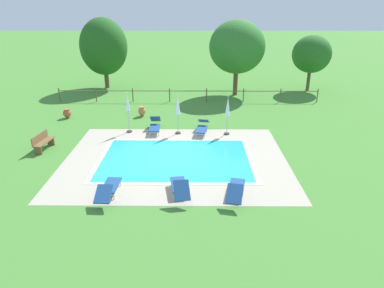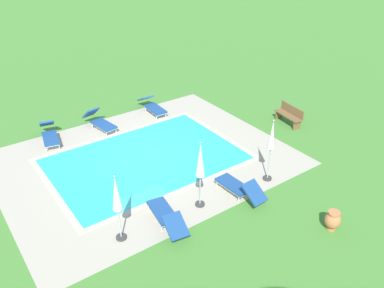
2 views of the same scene
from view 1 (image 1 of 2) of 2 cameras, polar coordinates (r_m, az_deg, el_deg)
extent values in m
plane|color=#478433|center=(17.49, -2.69, -2.43)|extent=(160.00, 160.00, 0.00)
cube|color=#B2A893|center=(17.49, -2.69, -2.42)|extent=(10.95, 8.64, 0.01)
cube|color=#2DB7C6|center=(17.49, -2.69, -2.42)|extent=(7.21, 4.91, 0.01)
cube|color=#C0B59F|center=(19.85, -2.31, 0.70)|extent=(7.69, 0.24, 0.01)
cube|color=#C0B59F|center=(15.19, -3.18, -6.46)|extent=(7.69, 0.24, 0.01)
cube|color=#C0B59F|center=(17.68, 9.47, -2.41)|extent=(0.24, 4.91, 0.01)
cube|color=#C0B59F|center=(18.07, -14.58, -2.30)|extent=(0.24, 4.91, 0.01)
cube|color=navy|center=(20.55, 1.54, 2.39)|extent=(0.80, 1.38, 0.07)
cube|color=navy|center=(21.45, 1.93, 3.76)|extent=(0.72, 0.87, 0.43)
cube|color=silver|center=(20.57, 1.54, 2.24)|extent=(0.76, 1.35, 0.04)
cylinder|color=silver|center=(20.07, 2.03, 1.35)|extent=(0.04, 0.04, 0.28)
cylinder|color=silver|center=(20.13, 0.59, 1.43)|extent=(0.04, 0.04, 0.28)
cylinder|color=silver|center=(21.10, 2.43, 2.40)|extent=(0.04, 0.04, 0.28)
cylinder|color=silver|center=(21.16, 1.06, 2.48)|extent=(0.04, 0.04, 0.28)
cube|color=navy|center=(14.44, 7.26, -6.86)|extent=(0.85, 1.39, 0.07)
cube|color=navy|center=(13.46, 6.90, -8.04)|extent=(0.74, 0.85, 0.52)
cube|color=silver|center=(14.47, 7.25, -7.05)|extent=(0.82, 1.36, 0.04)
cylinder|color=silver|center=(15.03, 6.45, -6.35)|extent=(0.04, 0.04, 0.28)
cylinder|color=silver|center=(15.00, 8.40, -6.52)|extent=(0.04, 0.04, 0.28)
cylinder|color=silver|center=(14.07, 5.97, -8.47)|extent=(0.04, 0.04, 0.28)
cylinder|color=silver|center=(14.04, 8.06, -8.65)|extent=(0.04, 0.04, 0.28)
cube|color=navy|center=(14.79, -13.02, -6.55)|extent=(0.66, 1.32, 0.07)
cube|color=navy|center=(13.85, -14.19, -7.87)|extent=(0.63, 0.80, 0.45)
cube|color=silver|center=(14.82, -13.00, -6.74)|extent=(0.62, 1.30, 0.04)
cylinder|color=silver|center=(15.40, -13.35, -6.10)|extent=(0.04, 0.04, 0.28)
cylinder|color=silver|center=(15.27, -11.50, -6.19)|extent=(0.04, 0.04, 0.28)
cylinder|color=silver|center=(14.49, -14.51, -8.15)|extent=(0.04, 0.04, 0.28)
cylinder|color=silver|center=(14.35, -12.54, -8.27)|extent=(0.04, 0.04, 0.28)
cube|color=navy|center=(14.49, -2.16, -6.58)|extent=(0.81, 1.38, 0.07)
cube|color=navy|center=(13.51, -1.67, -7.54)|extent=(0.70, 0.78, 0.60)
cube|color=silver|center=(14.51, -2.16, -6.77)|extent=(0.77, 1.35, 0.04)
cylinder|color=silver|center=(15.03, -3.39, -6.23)|extent=(0.04, 0.04, 0.28)
cylinder|color=silver|center=(15.08, -1.45, -6.09)|extent=(0.04, 0.04, 0.28)
cylinder|color=silver|center=(14.07, -2.92, -8.35)|extent=(0.04, 0.04, 0.28)
cylinder|color=silver|center=(14.13, -0.84, -8.20)|extent=(0.04, 0.04, 0.28)
cube|color=navy|center=(20.90, -6.08, 2.61)|extent=(0.66, 1.33, 0.07)
cube|color=navy|center=(21.76, -5.95, 4.08)|extent=(0.63, 0.76, 0.53)
cube|color=silver|center=(20.92, -6.07, 2.47)|extent=(0.63, 1.30, 0.04)
cylinder|color=silver|center=(20.42, -5.43, 1.64)|extent=(0.04, 0.04, 0.28)
cylinder|color=silver|center=(20.46, -6.86, 1.61)|extent=(0.04, 0.04, 0.28)
cylinder|color=silver|center=(21.46, -5.29, 2.68)|extent=(0.04, 0.04, 0.28)
cylinder|color=silver|center=(21.49, -6.65, 2.65)|extent=(0.04, 0.04, 0.28)
cylinder|color=#383838|center=(21.36, -10.11, 2.03)|extent=(0.32, 0.32, 0.08)
cylinder|color=#B2B5B7|center=(21.15, -10.22, 3.63)|extent=(0.04, 0.04, 1.33)
cone|color=white|center=(20.81, -10.45, 6.75)|extent=(0.24, 0.24, 1.06)
sphere|color=white|center=(20.67, -10.55, 8.23)|extent=(0.05, 0.05, 0.05)
cylinder|color=#383838|center=(20.78, 5.65, 1.70)|extent=(0.32, 0.32, 0.08)
cylinder|color=#B2B5B7|center=(20.60, 5.70, 3.06)|extent=(0.04, 0.04, 1.12)
cone|color=white|center=(20.26, 5.82, 6.05)|extent=(0.30, 0.30, 1.12)
sphere|color=white|center=(20.11, 5.89, 7.64)|extent=(0.05, 0.05, 0.05)
cylinder|color=#383838|center=(20.81, -2.27, 1.82)|extent=(0.32, 0.32, 0.08)
cylinder|color=#B2B5B7|center=(20.62, -2.30, 3.28)|extent=(0.04, 0.04, 1.20)
cone|color=white|center=(20.26, -2.35, 6.50)|extent=(0.30, 0.30, 1.20)
sphere|color=white|center=(20.10, -2.38, 8.20)|extent=(0.05, 0.05, 0.05)
cube|color=brown|center=(19.97, -22.90, 0.33)|extent=(0.64, 1.55, 0.06)
cube|color=brown|center=(19.99, -23.49, 0.98)|extent=(0.25, 1.49, 0.40)
cube|color=brown|center=(20.55, -21.94, 0.39)|extent=(0.40, 0.11, 0.41)
cube|color=brown|center=(19.55, -23.71, -1.00)|extent=(0.40, 0.11, 0.41)
cylinder|color=#A85B38|center=(25.01, -19.52, 4.08)|extent=(0.29, 0.29, 0.08)
ellipsoid|color=#A85B38|center=(24.92, -19.61, 4.73)|extent=(0.54, 0.54, 0.51)
cylinder|color=#A85B38|center=(24.85, -19.68, 5.29)|extent=(0.40, 0.40, 0.06)
cylinder|color=#C67547|center=(24.18, -8.10, 4.57)|extent=(0.27, 0.27, 0.08)
ellipsoid|color=#C67547|center=(24.09, -8.14, 5.30)|extent=(0.49, 0.49, 0.56)
cylinder|color=#C67547|center=(24.01, -8.18, 5.94)|extent=(0.37, 0.37, 0.06)
cylinder|color=brown|center=(29.31, -20.73, 7.47)|extent=(0.08, 0.08, 1.05)
cylinder|color=brown|center=(28.42, -15.31, 7.69)|extent=(0.08, 0.08, 1.05)
cylinder|color=brown|center=(27.79, -9.59, 7.84)|extent=(0.08, 0.08, 1.05)
cylinder|color=brown|center=(27.44, -3.65, 7.93)|extent=(0.08, 0.08, 1.05)
cylinder|color=brown|center=(27.39, 2.37, 7.93)|extent=(0.08, 0.08, 1.05)
cylinder|color=brown|center=(27.63, 8.34, 7.84)|extent=(0.08, 0.08, 1.05)
cylinder|color=brown|center=(28.16, 14.15, 7.67)|extent=(0.08, 0.08, 1.05)
cylinder|color=brown|center=(28.97, 19.68, 7.44)|extent=(0.08, 0.08, 1.05)
cube|color=brown|center=(27.30, -0.65, 8.60)|extent=(19.96, 0.05, 0.05)
cylinder|color=brown|center=(32.80, -13.69, 10.39)|extent=(0.38, 0.38, 1.79)
ellipsoid|color=#235B1E|center=(32.38, -14.14, 15.08)|extent=(4.06, 4.06, 4.84)
cylinder|color=brown|center=(32.55, 18.38, 9.93)|extent=(0.29, 0.29, 1.93)
ellipsoid|color=#286623|center=(32.20, 18.85, 13.63)|extent=(3.24, 3.24, 3.12)
cylinder|color=brown|center=(29.61, 7.07, 10.13)|extent=(0.36, 0.36, 2.31)
ellipsoid|color=#33752D|center=(29.17, 7.32, 15.36)|extent=(4.44, 4.44, 4.18)
camera|label=2|loc=(28.46, 12.48, 24.06)|focal=37.24mm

